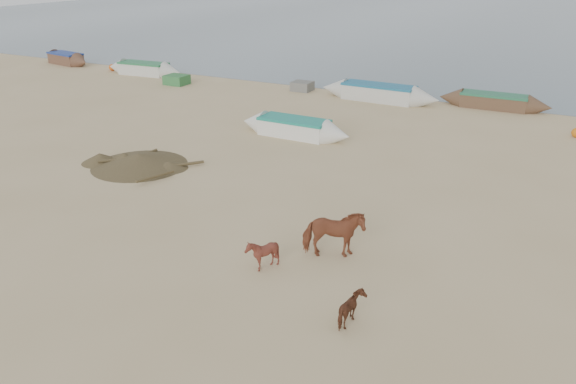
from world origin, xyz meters
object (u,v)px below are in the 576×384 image
object	(u,v)px
calf_right	(353,310)
calf_front	(262,254)
cow_adult	(333,234)
near_canoe	(294,127)

from	to	relation	value
calf_right	calf_front	bearing A→B (deg)	47.29
cow_adult	calf_front	world-z (taller)	cow_adult
calf_front	cow_adult	bearing A→B (deg)	115.22
cow_adult	calf_right	size ratio (longest dim) A/B	2.20
calf_right	near_canoe	bearing A→B (deg)	10.91
calf_front	near_canoe	world-z (taller)	calf_front
calf_front	near_canoe	bearing A→B (deg)	-178.03
calf_front	calf_right	distance (m)	3.25
cow_adult	near_canoe	distance (m)	11.42
cow_adult	calf_front	size ratio (longest dim) A/B	1.83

